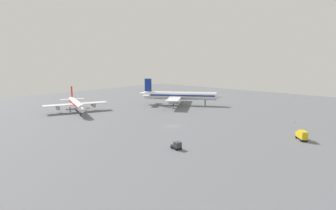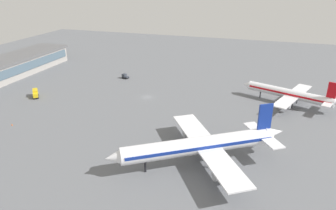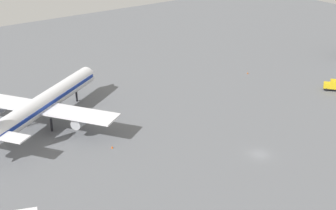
% 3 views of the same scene
% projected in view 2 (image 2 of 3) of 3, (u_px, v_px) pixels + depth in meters
% --- Properties ---
extents(ground, '(288.00, 288.00, 0.00)m').
position_uv_depth(ground, '(147.00, 97.00, 133.53)').
color(ground, slate).
extents(terminal_building, '(75.72, 19.04, 9.33)m').
position_uv_depth(terminal_building, '(9.00, 67.00, 159.53)').
color(terminal_building, '#9E9993').
rests_on(terminal_building, ground).
extents(airplane_at_gate, '(31.59, 38.33, 12.13)m').
position_uv_depth(airplane_at_gate, '(290.00, 94.00, 124.82)').
color(airplane_at_gate, white).
rests_on(airplane_at_gate, ground).
extents(airplane_taxiing, '(37.59, 44.60, 15.51)m').
position_uv_depth(airplane_taxiing, '(201.00, 145.00, 84.85)').
color(airplane_taxiing, white).
rests_on(airplane_taxiing, ground).
extents(baggage_tug, '(2.83, 3.55, 2.30)m').
position_uv_depth(baggage_tug, '(125.00, 76.00, 157.42)').
color(baggage_tug, black).
rests_on(baggage_tug, ground).
extents(catering_truck, '(5.55, 5.00, 3.30)m').
position_uv_depth(catering_truck, '(35.00, 93.00, 133.07)').
color(catering_truck, black).
rests_on(catering_truck, ground).
extents(safety_cone_near_gate, '(0.44, 0.44, 0.60)m').
position_uv_depth(safety_cone_near_gate, '(12.00, 125.00, 108.59)').
color(safety_cone_near_gate, '#EA590C').
rests_on(safety_cone_near_gate, ground).
extents(safety_cone_mid_apron, '(0.44, 0.44, 0.60)m').
position_uv_depth(safety_cone_mid_apron, '(193.00, 126.00, 107.33)').
color(safety_cone_mid_apron, '#EA590C').
rests_on(safety_cone_mid_apron, ground).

